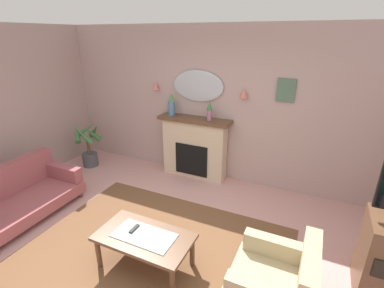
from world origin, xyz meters
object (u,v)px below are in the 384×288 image
Objects in this scene: wall_sconce_left at (156,86)px; potted_plant_tall_palm at (88,145)px; wall_sconce_right at (244,93)px; wall_mirror at (198,86)px; floral_couch at (15,197)px; framed_picture at (286,90)px; armchair_by_coffee_table at (280,277)px; coffee_table at (144,240)px; mantel_vase_left at (171,105)px; tv_remote at (134,229)px; mantel_vase_centre at (209,110)px; fireplace at (194,148)px.

potted_plant_tall_palm is at bearing -154.24° from wall_sconce_left.
potted_plant_tall_palm is at bearing -168.24° from wall_sconce_right.
wall_mirror reaches higher than potted_plant_tall_palm.
wall_sconce_left is at bearing 25.76° from potted_plant_tall_palm.
framed_picture is at bearing 36.29° from floral_couch.
framed_picture is (1.50, 0.01, 0.04)m from wall_mirror.
framed_picture is 2.73m from armchair_by_coffee_table.
coffee_table is (1.29, -2.41, -1.28)m from wall_sconce_left.
mantel_vase_left is 2.64m from coffee_table.
armchair_by_coffee_table is (3.78, 0.18, -0.01)m from floral_couch.
armchair_by_coffee_table is (2.37, -2.10, -1.05)m from mantel_vase_left.
wall_sconce_left and wall_sconce_right have the same top height.
tv_remote is at bearing -35.86° from potted_plant_tall_palm.
framed_picture is 2.25× the size of tv_remote.
framed_picture reaches higher than floral_couch.
coffee_table is at bearing -113.22° from framed_picture.
mantel_vase_centre reaches higher than floral_couch.
mantel_vase_centre is 3.30m from floral_couch.
fireplace reaches higher than armchair_by_coffee_table.
fireplace is at bearing 96.96° from tv_remote.
wall_sconce_left is 1.87m from potted_plant_tall_palm.
potted_plant_tall_palm is (-1.69, -0.50, -0.90)m from mantel_vase_left.
fireplace reaches higher than coffee_table.
fireplace is 2.21m from potted_plant_tall_palm.
mantel_vase_centre is 0.96× the size of framed_picture.
wall_sconce_left is at bearing 180.00° from wall_sconce_right.
floral_couch is (-2.14, -0.03, -0.13)m from tv_remote.
mantel_vase_left is 2.88m from floral_couch.
wall_sconce_right is 3.86m from floral_couch.
wall_sconce_right is 0.88× the size of tv_remote.
fireplace is 2.37m from coffee_table.
wall_sconce_left is 0.08× the size of floral_couch.
framed_picture is at bearing 10.62° from potted_plant_tall_palm.
potted_plant_tall_palm is at bearing 144.14° from tv_remote.
potted_plant_tall_palm is at bearing -163.44° from mantel_vase_left.
floral_couch is 2.11× the size of armchair_by_coffee_table.
tv_remote is 0.19× the size of armchair_by_coffee_table.
mantel_vase_centre is at bearing 127.63° from armchair_by_coffee_table.
armchair_by_coffee_table is at bearing 7.27° from coffee_table.
framed_picture is (0.65, 0.06, 0.09)m from wall_sconce_right.
potted_plant_tall_palm is at bearing 99.05° from floral_couch.
floral_couch is (-1.86, -2.45, -1.39)m from wall_mirror.
tv_remote is (-0.57, -2.37, -1.21)m from wall_sconce_right.
coffee_table is (-0.41, -2.41, -1.28)m from wall_sconce_right.
wall_sconce_right is 0.13× the size of coffee_table.
wall_sconce_right is at bearing 41.62° from floral_couch.
fireplace reaches higher than tv_remote.
coffee_table is at bearing -34.70° from potted_plant_tall_palm.
armchair_by_coffee_table reaches higher than tv_remote.
framed_picture reaches higher than mantel_vase_left.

